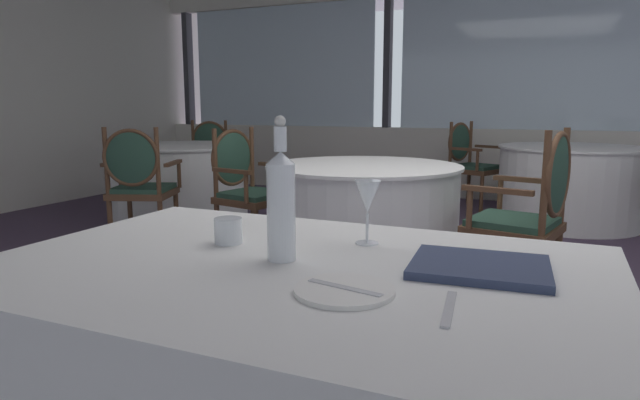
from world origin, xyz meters
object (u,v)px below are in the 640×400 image
object	(u,v)px
wine_glass	(368,199)
menu_book	(480,267)
side_plate	(344,290)
dining_chair_1_0	(138,179)
dining_chair_3_0	(245,181)
dining_chair_2_0	(469,158)
dining_chair_1_1	(208,155)
dining_chair_3_1	(532,206)
water_bottle	(281,202)
water_tumbler	(228,231)

from	to	relation	value
wine_glass	menu_book	xyz separation A→B (m)	(0.32, -0.14, -0.12)
side_plate	wine_glass	xyz separation A→B (m)	(-0.09, 0.40, 0.12)
dining_chair_1_0	dining_chair_3_0	distance (m)	0.86
dining_chair_2_0	dining_chair_1_1	bearing A→B (deg)	-142.94
menu_book	dining_chair_3_1	size ratio (longest dim) A/B	0.31
wine_glass	dining_chair_3_0	world-z (taller)	dining_chair_3_0
dining_chair_1_1	dining_chair_2_0	size ratio (longest dim) A/B	1.00
water_bottle	dining_chair_2_0	size ratio (longest dim) A/B	0.37
water_bottle	side_plate	bearing A→B (deg)	-35.36
menu_book	dining_chair_2_0	bearing A→B (deg)	94.45
dining_chair_1_1	dining_chair_3_0	xyz separation A→B (m)	(1.61, -1.80, -0.00)
wine_glass	dining_chair_1_0	bearing A→B (deg)	142.98
dining_chair_1_0	water_bottle	bearing A→B (deg)	-152.96
side_plate	dining_chair_3_1	bearing A→B (deg)	82.66
dining_chair_2_0	dining_chair_3_0	size ratio (longest dim) A/B	1.00
water_bottle	dining_chair_3_0	xyz separation A→B (m)	(-1.59, 2.42, -0.34)
dining_chair_3_0	dining_chair_3_1	distance (m)	2.14
water_bottle	dining_chair_3_0	size ratio (longest dim) A/B	0.37
wine_glass	dining_chair_1_1	world-z (taller)	dining_chair_1_1
wine_glass	dining_chair_3_1	world-z (taller)	dining_chair_3_1
menu_book	dining_chair_3_1	distance (m)	1.86
dining_chair_1_1	wine_glass	bearing A→B (deg)	18.97
side_plate	dining_chair_3_0	size ratio (longest dim) A/B	0.22
menu_book	dining_chair_3_0	xyz separation A→B (m)	(-2.05, 2.31, -0.21)
side_plate	wine_glass	distance (m)	0.43
side_plate	dining_chair_1_1	distance (m)	5.57
dining_chair_3_1	wine_glass	bearing A→B (deg)	90.63
water_bottle	menu_book	size ratio (longest dim) A/B	1.15
side_plate	water_tumbler	distance (m)	0.51
wine_glass	dining_chair_1_0	size ratio (longest dim) A/B	0.18
wine_glass	dining_chair_1_1	size ratio (longest dim) A/B	0.19
dining_chair_3_0	dining_chair_1_0	bearing A→B (deg)	-150.24
side_plate	dining_chair_1_0	world-z (taller)	dining_chair_1_0
dining_chair_1_0	dining_chair_2_0	world-z (taller)	dining_chair_1_0
water_bottle	dining_chair_1_1	world-z (taller)	water_bottle
side_plate	water_bottle	xyz separation A→B (m)	(-0.23, 0.16, 0.14)
water_tumbler	dining_chair_1_0	size ratio (longest dim) A/B	0.08
side_plate	dining_chair_1_0	bearing A→B (deg)	138.61
side_plate	dining_chair_1_0	xyz separation A→B (m)	(-2.64, 2.33, -0.19)
side_plate	wine_glass	world-z (taller)	wine_glass
menu_book	water_tumbler	bearing A→B (deg)	176.84
water_tumbler	menu_book	distance (m)	0.68
wine_glass	menu_book	bearing A→B (deg)	-22.80
dining_chair_1_0	dining_chair_3_0	world-z (taller)	dining_chair_1_0
dining_chair_3_0	side_plate	bearing A→B (deg)	-42.35
wine_glass	dining_chair_1_1	bearing A→B (deg)	130.02
side_plate	dining_chair_3_0	world-z (taller)	dining_chair_3_0
menu_book	dining_chair_3_0	bearing A→B (deg)	127.30
water_bottle	dining_chair_3_1	xyz separation A→B (m)	(0.50, 1.95, -0.30)
water_bottle	dining_chair_1_0	bearing A→B (deg)	138.09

